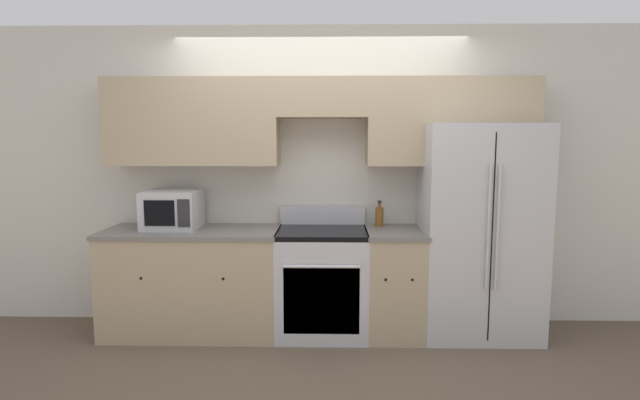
{
  "coord_description": "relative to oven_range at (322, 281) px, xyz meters",
  "views": [
    {
      "loc": [
        0.08,
        -3.76,
        1.63
      ],
      "look_at": [
        0.0,
        0.31,
        1.13
      ],
      "focal_mm": 28.0,
      "sensor_mm": 36.0,
      "label": 1
    }
  ],
  "objects": [
    {
      "name": "lower_cabinets_right",
      "position": [
        0.6,
        -0.0,
        -0.0
      ],
      "size": [
        0.48,
        0.64,
        0.88
      ],
      "color": "tan",
      "rests_on": "ground_plane"
    },
    {
      "name": "oven_range",
      "position": [
        0.0,
        0.0,
        0.0
      ],
      "size": [
        0.74,
        0.65,
        1.04
      ],
      "color": "#B7B7BC",
      "rests_on": "ground_plane"
    },
    {
      "name": "refrigerator",
      "position": [
        1.3,
        0.06,
        0.43
      ],
      "size": [
        0.94,
        0.77,
        1.75
      ],
      "color": "#B7B7BC",
      "rests_on": "ground_plane"
    },
    {
      "name": "ground_plane",
      "position": [
        -0.02,
        -0.31,
        -0.45
      ],
      "size": [
        12.0,
        12.0,
        0.0
      ],
      "primitive_type": "plane",
      "color": "brown"
    },
    {
      "name": "bottle",
      "position": [
        0.49,
        0.2,
        0.52
      ],
      "size": [
        0.07,
        0.07,
        0.22
      ],
      "color": "brown",
      "rests_on": "lower_cabinets_right"
    },
    {
      "name": "wall_back",
      "position": [
        -0.02,
        0.28,
        1.04
      ],
      "size": [
        8.0,
        0.39,
        2.6
      ],
      "color": "beige",
      "rests_on": "ground_plane"
    },
    {
      "name": "microwave",
      "position": [
        -1.26,
        0.06,
        0.6
      ],
      "size": [
        0.44,
        0.42,
        0.32
      ],
      "color": "#B7B7BC",
      "rests_on": "lower_cabinets_left"
    },
    {
      "name": "lower_cabinets_left",
      "position": [
        -1.09,
        -0.0,
        -0.0
      ],
      "size": [
        1.46,
        0.64,
        0.88
      ],
      "color": "tan",
      "rests_on": "ground_plane"
    }
  ]
}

